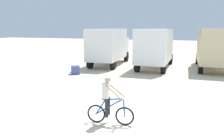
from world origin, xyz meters
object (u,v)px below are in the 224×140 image
object	(u,v)px
supply_crate	(75,70)
cyclist_orange_shirt	(109,101)
box_truck_avon_van	(156,46)
box_truck_white_box	(109,45)
box_truck_tan_camper	(213,47)

from	to	relation	value
supply_crate	cyclist_orange_shirt	bearing A→B (deg)	-53.68
box_truck_avon_van	supply_crate	distance (m)	7.17
box_truck_white_box	supply_crate	distance (m)	5.26
box_truck_avon_van	cyclist_orange_shirt	size ratio (longest dim) A/B	3.71
cyclist_orange_shirt	supply_crate	world-z (taller)	cyclist_orange_shirt
box_truck_tan_camper	supply_crate	bearing A→B (deg)	-149.51
box_truck_white_box	supply_crate	bearing A→B (deg)	-99.48
cyclist_orange_shirt	supply_crate	size ratio (longest dim) A/B	2.86
box_truck_white_box	supply_crate	size ratio (longest dim) A/B	10.83
box_truck_tan_camper	cyclist_orange_shirt	xyz separation A→B (m)	(-4.17, -13.33, -1.03)
box_truck_tan_camper	box_truck_white_box	bearing A→B (deg)	-175.01
supply_crate	box_truck_avon_van	bearing A→B (deg)	42.45
box_truck_avon_van	box_truck_tan_camper	size ratio (longest dim) A/B	0.99
box_truck_white_box	box_truck_avon_van	bearing A→B (deg)	-3.15
cyclist_orange_shirt	box_truck_white_box	bearing A→B (deg)	110.74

